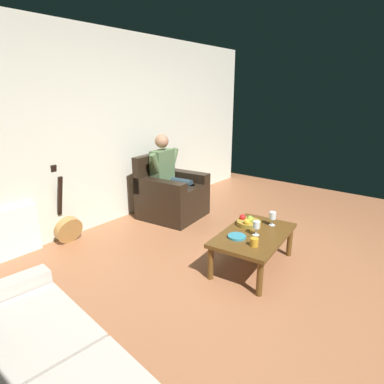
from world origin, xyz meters
TOP-DOWN VIEW (x-y plane):
  - ground_plane at (0.00, 0.00)m, footprint 7.13×7.13m
  - wall_back at (0.00, -2.69)m, footprint 6.34×0.06m
  - armchair at (-0.59, -2.11)m, footprint 0.93×0.92m
  - person_seated at (-0.59, -2.13)m, footprint 0.66×0.62m
  - coffee_table at (-0.03, -0.39)m, footprint 1.09×0.73m
  - guitar at (0.90, -2.49)m, footprint 0.34×0.31m
  - radiator at (1.55, -2.62)m, footprint 0.69×0.06m
  - wine_glass_near at (0.00, -0.35)m, footprint 0.07×0.07m
  - wine_glass_far at (-0.35, -0.34)m, footprint 0.07×0.07m
  - fruit_bowl at (-0.18, -0.55)m, footprint 0.27×0.27m
  - decorative_dish at (0.18, -0.48)m, footprint 0.19×0.19m
  - candle_jar at (0.23, -0.25)m, footprint 0.08×0.08m

SIDE VIEW (x-z plane):
  - ground_plane at x=0.00m, z-range 0.00..0.00m
  - guitar at x=0.90m, z-range -0.28..0.71m
  - radiator at x=1.55m, z-range 0.00..0.58m
  - armchair at x=-0.59m, z-range -0.14..0.80m
  - coffee_table at x=-0.03m, z-range 0.14..0.54m
  - decorative_dish at x=0.18m, z-range 0.39..0.42m
  - fruit_bowl at x=-0.18m, z-range 0.38..0.48m
  - candle_jar at x=0.23m, z-range 0.39..0.47m
  - wine_glass_near at x=0.00m, z-range 0.42..0.57m
  - wine_glass_far at x=-0.35m, z-range 0.42..0.58m
  - person_seated at x=-0.59m, z-range 0.05..1.29m
  - wall_back at x=0.00m, z-range 0.00..2.64m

